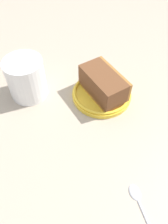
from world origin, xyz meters
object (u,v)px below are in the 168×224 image
(teaspoon, at_px, (141,205))
(small_plate, at_px, (102,94))
(cake_slice, at_px, (103,84))
(tea_mug, at_px, (26,78))

(teaspoon, bearing_deg, small_plate, -115.02)
(small_plate, relative_size, cake_slice, 1.16)
(small_plate, relative_size, tea_mug, 1.40)
(tea_mug, bearing_deg, small_plate, 139.18)
(cake_slice, height_order, teaspoon, cake_slice)
(small_plate, height_order, teaspoon, small_plate)
(cake_slice, height_order, tea_mug, tea_mug)
(cake_slice, bearing_deg, teaspoon, 64.42)
(small_plate, bearing_deg, teaspoon, 64.98)
(cake_slice, xyz_separation_m, teaspoon, (0.11, 0.23, -0.04))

